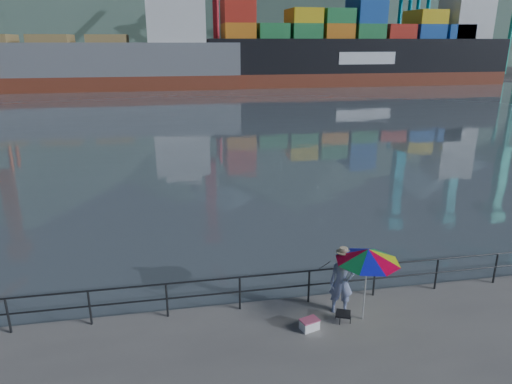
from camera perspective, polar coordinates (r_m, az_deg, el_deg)
The scene contains 11 objects.
harbor_water at distance 139.57m, azimuth -9.84°, elevation 15.11°, with size 500.00×280.00×0.00m, color slate.
far_dock at distance 103.39m, azimuth -3.66°, elevation 14.30°, with size 200.00×40.00×0.40m, color #514F4C.
guardrail at distance 13.17m, azimuth 2.37°, elevation -12.04°, with size 22.00×0.06×1.03m.
container_stacks at distance 110.73m, azimuth 11.54°, elevation 15.83°, with size 58.00×5.40×7.80m.
fisherman at distance 12.92m, azimuth 10.64°, elevation -11.08°, with size 0.66×0.43×1.80m, color navy.
beach_umbrella at distance 12.27m, azimuth 13.81°, elevation -7.70°, with size 1.94×1.94×2.08m.
folding_stool at distance 12.92m, azimuth 10.83°, elevation -15.07°, with size 0.50×0.50×0.25m.
cooler_bag at distance 12.48m, azimuth 6.70°, elevation -16.16°, with size 0.45×0.30×0.26m, color white.
fishing_rod at distance 14.13m, azimuth 8.23°, elevation -12.40°, with size 0.02×0.02×1.90m, color black.
bulk_carrier at distance 80.39m, azimuth -21.12°, elevation 14.94°, with size 54.15×9.37×14.50m.
container_ship at distance 86.76m, azimuth 13.62°, elevation 16.98°, with size 53.27×8.88×18.10m.
Camera 1 is at (-2.61, -9.36, 7.17)m, focal length 32.00 mm.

